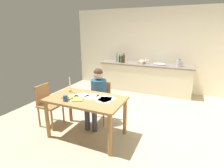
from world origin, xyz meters
TOP-DOWN VIEW (x-y plane):
  - ground_plane at (0.00, 0.00)m, footprint 5.20×5.20m
  - wall_back at (0.00, 2.60)m, footprint 5.20×0.12m
  - kitchen_counter at (0.00, 2.24)m, footprint 2.89×0.64m
  - dining_table at (-0.35, -0.76)m, footprint 1.37×0.80m
  - chair_at_table at (-0.39, -0.11)m, footprint 0.42×0.42m
  - person_seated at (-0.38, -0.26)m, footprint 0.33×0.60m
  - chair_side_empty at (-1.29, -0.72)m, footprint 0.41×0.41m
  - coffee_mug at (-0.58, -1.02)m, footprint 0.13×0.09m
  - candlestick at (-0.79, -0.61)m, footprint 0.06×0.06m
  - book_magazine at (-0.62, -0.90)m, footprint 0.21×0.21m
  - book_cookery at (-0.43, -0.87)m, footprint 0.24×0.25m
  - paper_letter at (-0.51, -0.70)m, footprint 0.34×0.36m
  - paper_bill at (-0.54, -0.86)m, footprint 0.30×0.35m
  - paper_envelope at (-0.31, -0.66)m, footprint 0.25×0.32m
  - paper_receipt at (0.02, -0.64)m, footprint 0.32×0.36m
  - paper_notice at (0.01, -0.69)m, footprint 0.27×0.34m
  - paper_flyer at (-0.10, -0.64)m, footprint 0.29×0.35m
  - sink_unit at (0.43, 2.24)m, footprint 0.36×0.36m
  - bottle_oil at (-1.00, 2.26)m, footprint 0.06×0.06m
  - bottle_vinegar at (-0.87, 2.19)m, footprint 0.07×0.07m
  - bottle_wine_red at (-0.78, 2.16)m, footprint 0.06×0.06m
  - bottle_sauce at (-0.71, 2.16)m, footprint 0.07×0.07m
  - mixing_bowl at (-0.14, 2.30)m, footprint 0.25×0.25m
  - stovetop_kettle at (1.00, 2.24)m, footprint 0.18×0.18m
  - wine_glass_near_sink at (0.06, 2.39)m, footprint 0.07×0.07m
  - wine_glass_by_kettle at (-0.04, 2.39)m, footprint 0.07×0.07m
  - wine_glass_back_left at (-0.16, 2.39)m, footprint 0.07×0.07m
  - teacup_on_counter at (-0.11, 2.09)m, footprint 0.13×0.09m

SIDE VIEW (x-z plane):
  - ground_plane at x=0.00m, z-range -0.04..0.00m
  - kitchen_counter at x=0.00m, z-range 0.00..0.90m
  - chair_at_table at x=-0.39m, z-range 0.05..0.91m
  - chair_side_empty at x=-1.29m, z-range 0.05..0.91m
  - dining_table at x=-0.35m, z-range 0.27..1.02m
  - person_seated at x=-0.38m, z-range 0.08..1.28m
  - paper_letter at x=-0.51m, z-range 0.76..0.76m
  - paper_bill at x=-0.54m, z-range 0.76..0.76m
  - paper_envelope at x=-0.31m, z-range 0.76..0.76m
  - paper_receipt at x=0.02m, z-range 0.76..0.76m
  - paper_notice at x=0.01m, z-range 0.76..0.76m
  - paper_flyer at x=-0.10m, z-range 0.76..0.76m
  - book_cookery at x=-0.43m, z-range 0.76..0.77m
  - book_magazine at x=-0.62m, z-range 0.76..0.78m
  - coffee_mug at x=-0.58m, z-range 0.76..0.86m
  - candlestick at x=-0.79m, z-range 0.69..0.99m
  - sink_unit at x=0.43m, z-range 0.80..1.04m
  - teacup_on_counter at x=-0.11m, z-range 0.90..0.99m
  - mixing_bowl at x=-0.14m, z-range 0.90..1.01m
  - stovetop_kettle at x=1.00m, z-range 0.89..1.11m
  - bottle_vinegar at x=-0.87m, z-range 0.88..1.13m
  - wine_glass_near_sink at x=0.06m, z-range 0.93..1.09m
  - wine_glass_by_kettle at x=-0.04m, z-range 0.93..1.09m
  - wine_glass_back_left at x=-0.16m, z-range 0.93..1.09m
  - bottle_wine_red at x=-0.78m, z-range 0.88..1.15m
  - bottle_oil at x=-1.00m, z-range 0.88..1.19m
  - bottle_sauce at x=-0.71m, z-range 0.88..1.19m
  - wall_back at x=0.00m, z-range 0.00..2.60m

